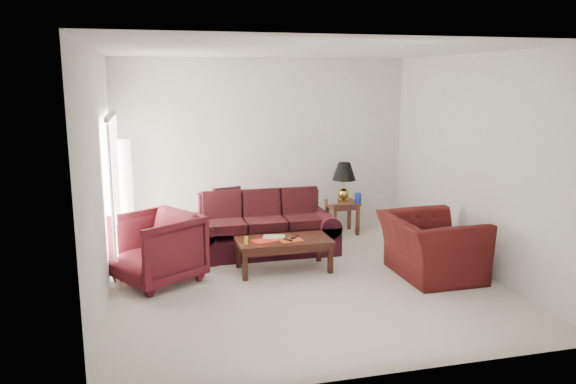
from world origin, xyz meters
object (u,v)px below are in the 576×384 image
object	(u,v)px
sofa	(264,225)
coffee_table	(284,255)
end_table	(342,217)
armchair_right	(431,246)
floor_lamp	(125,195)
armchair_left	(156,248)

from	to	relation	value
sofa	coffee_table	bearing A→B (deg)	-80.78
end_table	armchair_right	size ratio (longest dim) A/B	0.44
end_table	floor_lamp	world-z (taller)	floor_lamp
armchair_right	floor_lamp	bearing A→B (deg)	59.57
sofa	coffee_table	world-z (taller)	sofa
end_table	coffee_table	size ratio (longest dim) A/B	0.43
armchair_left	coffee_table	xyz separation A→B (m)	(1.74, 0.04, -0.23)
coffee_table	armchair_left	bearing A→B (deg)	157.84
coffee_table	sofa	bearing A→B (deg)	73.80
end_table	armchair_right	distance (m)	2.41
armchair_right	coffee_table	size ratio (longest dim) A/B	0.98
armchair_left	armchair_right	xyz separation A→B (m)	(3.64, -0.67, -0.05)
floor_lamp	armchair_left	world-z (taller)	floor_lamp
end_table	floor_lamp	xyz separation A→B (m)	(-3.61, -0.07, 0.60)
sofa	floor_lamp	world-z (taller)	floor_lamp
sofa	end_table	bearing A→B (deg)	29.48
armchair_left	end_table	bearing A→B (deg)	85.30
floor_lamp	armchair_left	size ratio (longest dim) A/B	1.73
floor_lamp	armchair_right	size ratio (longest dim) A/B	1.38
sofa	armchair_left	distance (m)	1.86
armchair_right	coffee_table	distance (m)	2.03
sofa	armchair_right	xyz separation A→B (m)	(2.00, -1.55, -0.04)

